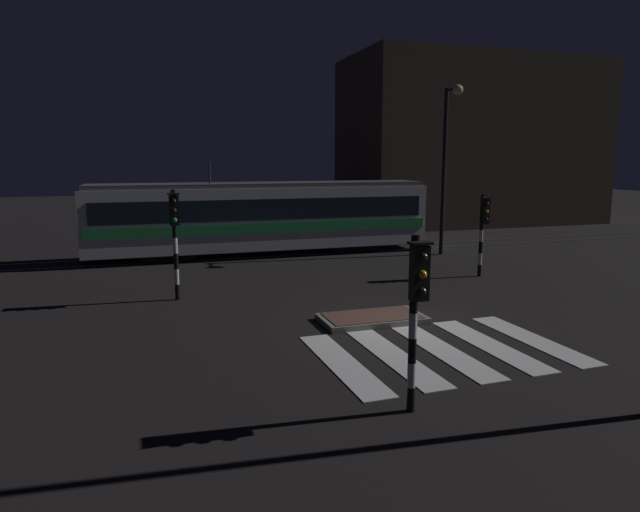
# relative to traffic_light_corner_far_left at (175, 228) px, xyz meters

# --- Properties ---
(ground_plane) EXTENTS (120.00, 120.00, 0.00)m
(ground_plane) POSITION_rel_traffic_light_corner_far_left_xyz_m (5.37, -4.59, -2.22)
(ground_plane) COLOR black
(rail_near) EXTENTS (80.00, 0.12, 0.03)m
(rail_near) POSITION_rel_traffic_light_corner_far_left_xyz_m (5.37, 6.72, -2.21)
(rail_near) COLOR #59595E
(rail_near) RESTS_ON ground
(rail_far) EXTENTS (80.00, 0.12, 0.03)m
(rail_far) POSITION_rel_traffic_light_corner_far_left_xyz_m (5.37, 8.15, -2.21)
(rail_far) COLOR #59595E
(rail_far) RESTS_ON ground
(crosswalk_zebra) EXTENTS (5.65, 4.00, 0.02)m
(crosswalk_zebra) POSITION_rel_traffic_light_corner_far_left_xyz_m (5.37, -6.55, -2.21)
(crosswalk_zebra) COLOR silver
(crosswalk_zebra) RESTS_ON ground
(traffic_island) EXTENTS (2.76, 1.44, 0.18)m
(traffic_island) POSITION_rel_traffic_light_corner_far_left_xyz_m (4.76, -3.93, -2.13)
(traffic_island) COLOR slate
(traffic_island) RESTS_ON ground
(traffic_light_corner_far_left) EXTENTS (0.36, 0.42, 3.37)m
(traffic_light_corner_far_left) POSITION_rel_traffic_light_corner_far_left_xyz_m (0.00, 0.00, 0.00)
(traffic_light_corner_far_left) COLOR black
(traffic_light_corner_far_left) RESTS_ON ground
(traffic_light_corner_far_right) EXTENTS (0.36, 0.42, 3.01)m
(traffic_light_corner_far_right) POSITION_rel_traffic_light_corner_far_left_xyz_m (10.86, 0.18, -0.24)
(traffic_light_corner_far_right) COLOR black
(traffic_light_corner_far_right) RESTS_ON ground
(traffic_light_kerb_mid_left) EXTENTS (0.36, 0.42, 3.04)m
(traffic_light_kerb_mid_left) POSITION_rel_traffic_light_corner_far_left_xyz_m (3.27, -9.16, -0.22)
(traffic_light_kerb_mid_left) COLOR black
(traffic_light_kerb_mid_left) RESTS_ON ground
(street_lamp_trackside_right) EXTENTS (0.44, 1.21, 7.36)m
(street_lamp_trackside_right) POSITION_rel_traffic_light_corner_far_left_xyz_m (12.01, 4.80, 2.43)
(street_lamp_trackside_right) COLOR black
(street_lamp_trackside_right) RESTS_ON ground
(tram) EXTENTS (15.29, 2.58, 4.15)m
(tram) POSITION_rel_traffic_light_corner_far_left_xyz_m (4.24, 7.43, -0.48)
(tram) COLOR silver
(tram) RESTS_ON ground
(building_backdrop) EXTENTS (16.88, 8.00, 10.80)m
(building_backdrop) POSITION_rel_traffic_light_corner_far_left_xyz_m (20.71, 16.40, 3.18)
(building_backdrop) COLOR #42382D
(building_backdrop) RESTS_ON ground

